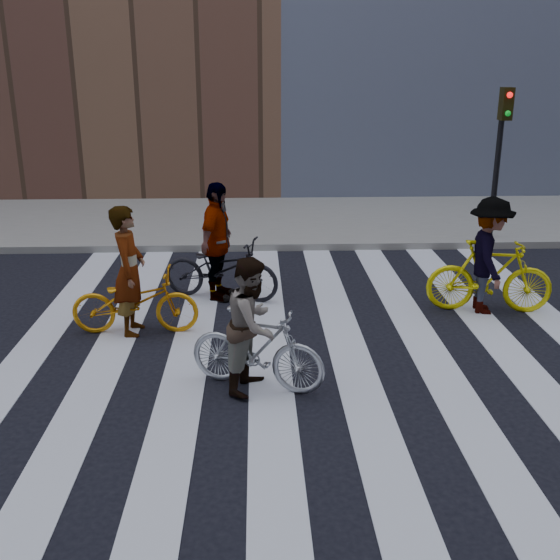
{
  "coord_description": "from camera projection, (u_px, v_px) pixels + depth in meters",
  "views": [
    {
      "loc": [
        -0.71,
        -8.32,
        3.82
      ],
      "look_at": [
        -0.39,
        0.3,
        0.93
      ],
      "focal_mm": 42.0,
      "sensor_mm": 36.0,
      "label": 1
    }
  ],
  "objects": [
    {
      "name": "rider_mid",
      "position": [
        252.0,
        325.0,
        7.81
      ],
      "size": [
        0.88,
        0.98,
        1.67
      ],
      "primitive_type": "imported",
      "rotation": [
        0.0,
        0.0,
        1.2
      ],
      "color": "slate",
      "rests_on": "ground"
    },
    {
      "name": "bike_yellow_right",
      "position": [
        490.0,
        277.0,
        10.34
      ],
      "size": [
        2.01,
        0.82,
        1.18
      ],
      "primitive_type": "imported",
      "rotation": [
        0.0,
        0.0,
        1.43
      ],
      "color": "yellow",
      "rests_on": "ground"
    },
    {
      "name": "rider_rear",
      "position": [
        217.0,
        242.0,
        10.79
      ],
      "size": [
        0.8,
        1.25,
        1.98
      ],
      "primitive_type": "imported",
      "rotation": [
        0.0,
        0.0,
        1.28
      ],
      "color": "slate",
      "rests_on": "ground"
    },
    {
      "name": "sidewalk_far",
      "position": [
        285.0,
        221.0,
        16.2
      ],
      "size": [
        100.0,
        5.0,
        0.15
      ],
      "primitive_type": "cube",
      "color": "gray",
      "rests_on": "ground"
    },
    {
      "name": "bike_dark_rear",
      "position": [
        221.0,
        269.0,
        10.94
      ],
      "size": [
        2.11,
        1.24,
        1.05
      ],
      "primitive_type": "imported",
      "rotation": [
        0.0,
        0.0,
        1.28
      ],
      "color": "black",
      "rests_on": "ground"
    },
    {
      "name": "bike_yellow_left",
      "position": [
        135.0,
        302.0,
        9.57
      ],
      "size": [
        1.84,
        0.64,
        0.97
      ],
      "primitive_type": "imported",
      "rotation": [
        0.0,
        0.0,
        1.57
      ],
      "color": "orange",
      "rests_on": "ground"
    },
    {
      "name": "ground",
      "position": [
        309.0,
        350.0,
        9.12
      ],
      "size": [
        100.0,
        100.0,
        0.0
      ],
      "primitive_type": "plane",
      "color": "black",
      "rests_on": "ground"
    },
    {
      "name": "zebra_crosswalk",
      "position": [
        309.0,
        349.0,
        9.12
      ],
      "size": [
        8.25,
        10.0,
        0.01
      ],
      "color": "silver",
      "rests_on": "ground"
    },
    {
      "name": "bike_silver_mid",
      "position": [
        257.0,
        349.0,
        7.91
      ],
      "size": [
        1.77,
        1.07,
        1.03
      ],
      "primitive_type": "imported",
      "rotation": [
        0.0,
        0.0,
        1.2
      ],
      "color": "#A8ACB2",
      "rests_on": "ground"
    },
    {
      "name": "rider_right",
      "position": [
        489.0,
        256.0,
        10.24
      ],
      "size": [
        0.85,
        1.28,
        1.86
      ],
      "primitive_type": "imported",
      "rotation": [
        0.0,
        0.0,
        1.43
      ],
      "color": "slate",
      "rests_on": "ground"
    },
    {
      "name": "traffic_signal",
      "position": [
        501.0,
        139.0,
        13.59
      ],
      "size": [
        0.22,
        0.42,
        3.33
      ],
      "color": "black",
      "rests_on": "ground"
    },
    {
      "name": "rider_left",
      "position": [
        129.0,
        271.0,
        9.42
      ],
      "size": [
        0.46,
        0.7,
        1.91
      ],
      "primitive_type": "imported",
      "rotation": [
        0.0,
        0.0,
        1.57
      ],
      "color": "slate",
      "rests_on": "ground"
    }
  ]
}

